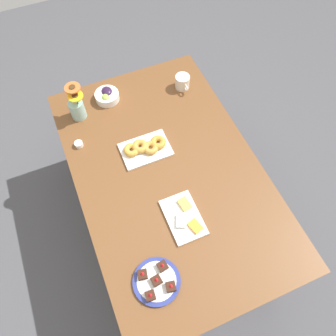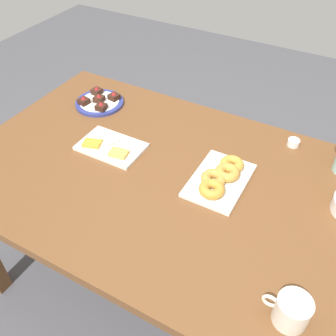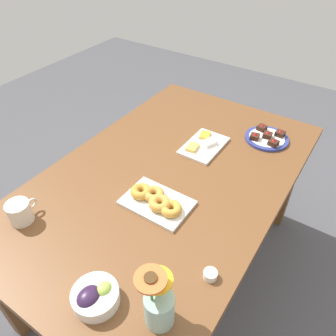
{
  "view_description": "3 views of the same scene",
  "coord_description": "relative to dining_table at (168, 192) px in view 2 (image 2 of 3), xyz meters",
  "views": [
    {
      "loc": [
        0.81,
        -0.34,
        2.33
      ],
      "look_at": [
        0.0,
        0.0,
        0.78
      ],
      "focal_mm": 35.0,
      "sensor_mm": 36.0,
      "label": 1
    },
    {
      "loc": [
        -0.49,
        0.89,
        1.7
      ],
      "look_at": [
        0.0,
        0.0,
        0.78
      ],
      "focal_mm": 40.0,
      "sensor_mm": 36.0,
      "label": 2
    },
    {
      "loc": [
        -0.95,
        -0.63,
        1.73
      ],
      "look_at": [
        0.0,
        0.0,
        0.78
      ],
      "focal_mm": 35.0,
      "sensor_mm": 36.0,
      "label": 3
    }
  ],
  "objects": [
    {
      "name": "coffee_mug",
      "position": [
        -0.54,
        0.33,
        0.13
      ],
      "size": [
        0.13,
        0.09,
        0.09
      ],
      "color": "silver",
      "rests_on": "dining_table"
    },
    {
      "name": "ground_plane",
      "position": [
        0.0,
        0.0,
        -0.65
      ],
      "size": [
        6.0,
        6.0,
        0.0
      ],
      "primitive_type": "plane",
      "color": "#4C4C51"
    },
    {
      "name": "cheese_platter",
      "position": [
        0.28,
        -0.03,
        0.1
      ],
      "size": [
        0.26,
        0.17,
        0.03
      ],
      "color": "white",
      "rests_on": "dining_table"
    },
    {
      "name": "croissant_platter",
      "position": [
        -0.18,
        -0.06,
        0.11
      ],
      "size": [
        0.19,
        0.28,
        0.05
      ],
      "color": "white",
      "rests_on": "dining_table"
    },
    {
      "name": "dining_table",
      "position": [
        0.0,
        0.0,
        0.0
      ],
      "size": [
        1.6,
        1.0,
        0.74
      ],
      "color": "brown",
      "rests_on": "ground_plane"
    },
    {
      "name": "dessert_plate",
      "position": [
        0.52,
        -0.28,
        0.1
      ],
      "size": [
        0.22,
        0.22,
        0.05
      ],
      "color": "navy",
      "rests_on": "dining_table"
    },
    {
      "name": "jam_cup_honey",
      "position": [
        -0.36,
        -0.41,
        0.1
      ],
      "size": [
        0.05,
        0.05,
        0.03
      ],
      "color": "white",
      "rests_on": "dining_table"
    }
  ]
}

